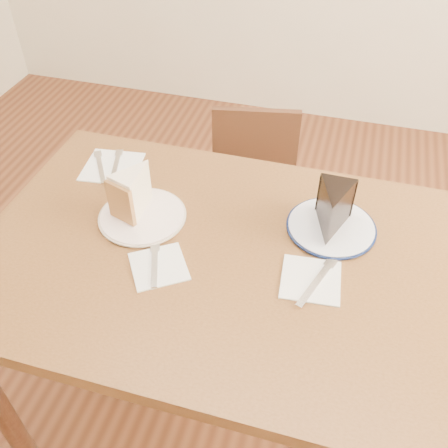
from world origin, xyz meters
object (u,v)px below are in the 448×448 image
at_px(chair_far, 252,204).
at_px(carrot_cake, 137,191).
at_px(table, 221,279).
at_px(plate_navy, 331,227).
at_px(plate_cream, 143,216).
at_px(chocolate_cake, 332,213).

xyz_separation_m(chair_far, carrot_cake, (-0.20, -0.50, 0.40)).
xyz_separation_m(table, plate_navy, (0.25, 0.16, 0.10)).
height_order(chair_far, plate_cream, plate_cream).
bearing_deg(carrot_cake, chair_far, 86.64).
relative_size(chair_far, carrot_cake, 6.76).
bearing_deg(table, plate_cream, 164.60).
relative_size(table, carrot_cake, 10.93).
height_order(table, chocolate_cake, chocolate_cake).
bearing_deg(table, chocolate_cake, 30.52).
distance_m(table, chocolate_cake, 0.33).
bearing_deg(plate_navy, table, -147.71).
bearing_deg(plate_cream, chocolate_cake, 9.53).
height_order(table, plate_navy, plate_navy).
bearing_deg(chair_far, table, 83.96).
relative_size(plate_cream, plate_navy, 1.00).
height_order(plate_cream, chocolate_cake, chocolate_cake).
bearing_deg(carrot_cake, plate_navy, 26.51).
distance_m(plate_navy, chocolate_cake, 0.06).
relative_size(chair_far, plate_navy, 3.42).
relative_size(plate_navy, carrot_cake, 1.98).
relative_size(chair_far, plate_cream, 3.41).
relative_size(table, plate_cream, 5.51).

